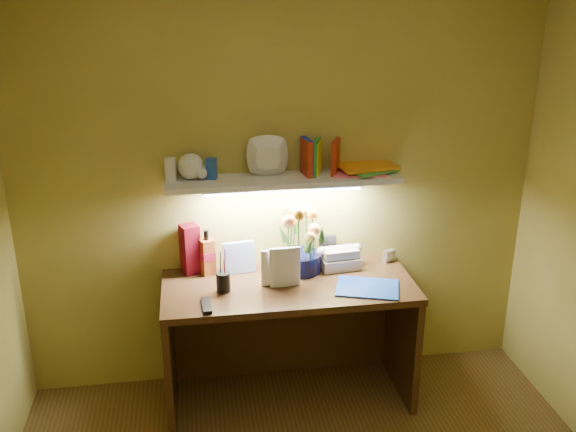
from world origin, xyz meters
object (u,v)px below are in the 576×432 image
object	(u,v)px
telephone	(339,256)
whisky_bottle	(207,252)
flower_bouquet	(302,240)
desk_clock	(389,256)
desk	(289,342)

from	to	relation	value
telephone	whisky_bottle	bearing A→B (deg)	171.86
telephone	flower_bouquet	bearing A→B (deg)	-179.94
flower_bouquet	telephone	bearing A→B (deg)	6.22
desk_clock	telephone	bearing A→B (deg)	160.58
whisky_bottle	flower_bouquet	bearing A→B (deg)	-5.43
desk	flower_bouquet	xyz separation A→B (m)	(0.10, 0.15, 0.57)
whisky_bottle	desk	bearing A→B (deg)	-24.78
telephone	whisky_bottle	distance (m)	0.77
desk	whisky_bottle	xyz separation A→B (m)	(-0.44, 0.20, 0.51)
desk_clock	whisky_bottle	world-z (taller)	whisky_bottle
desk_clock	flower_bouquet	bearing A→B (deg)	160.94
desk_clock	whisky_bottle	distance (m)	1.08
flower_bouquet	whisky_bottle	distance (m)	0.54
flower_bouquet	desk_clock	size ratio (longest dim) A/B	5.45
flower_bouquet	whisky_bottle	bearing A→B (deg)	174.57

